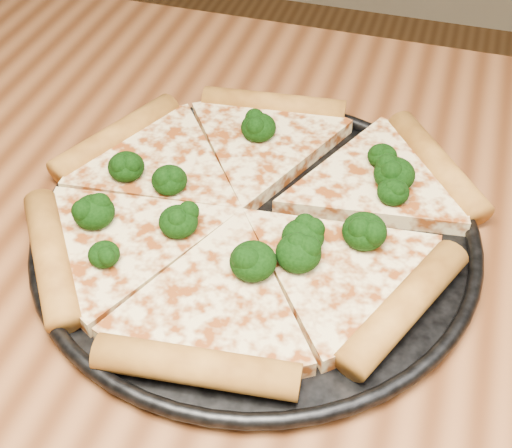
# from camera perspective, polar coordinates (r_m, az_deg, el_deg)

# --- Properties ---
(dining_table) EXTENTS (1.20, 0.90, 0.75)m
(dining_table) POSITION_cam_1_polar(r_m,az_deg,el_deg) (0.61, 8.83, -14.38)
(dining_table) COLOR brown
(dining_table) RESTS_ON ground
(pizza_pan) EXTENTS (0.38, 0.38, 0.02)m
(pizza_pan) POSITION_cam_1_polar(r_m,az_deg,el_deg) (0.60, -0.00, -0.57)
(pizza_pan) COLOR black
(pizza_pan) RESTS_ON dining_table
(pizza) EXTENTS (0.40, 0.37, 0.03)m
(pizza) POSITION_cam_1_polar(r_m,az_deg,el_deg) (0.60, -0.69, 1.16)
(pizza) COLOR #FADC99
(pizza) RESTS_ON pizza_pan
(broccoli_florets) EXTENTS (0.27, 0.22, 0.03)m
(broccoli_florets) POSITION_cam_1_polar(r_m,az_deg,el_deg) (0.59, 0.40, 1.53)
(broccoli_florets) COLOR black
(broccoli_florets) RESTS_ON pizza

